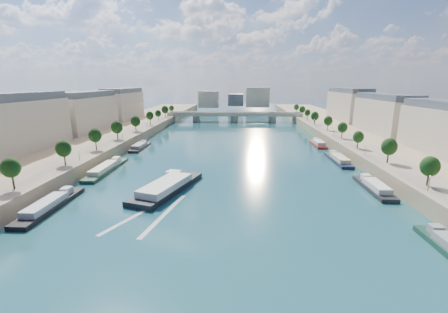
# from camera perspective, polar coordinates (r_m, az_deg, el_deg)

# --- Properties ---
(ground) EXTENTS (700.00, 700.00, 0.00)m
(ground) POSITION_cam_1_polar(r_m,az_deg,el_deg) (133.98, 1.15, 0.00)
(ground) COLOR #0C3238
(ground) RESTS_ON ground
(quay_left) EXTENTS (44.00, 520.00, 5.00)m
(quay_left) POSITION_cam_1_polar(r_m,az_deg,el_deg) (153.29, -26.85, 1.22)
(quay_left) COLOR #9E8460
(quay_left) RESTS_ON ground
(quay_right) EXTENTS (44.00, 520.00, 5.00)m
(quay_right) POSITION_cam_1_polar(r_m,az_deg,el_deg) (149.87, 29.86, 0.61)
(quay_right) COLOR #9E8460
(quay_right) RESTS_ON ground
(pave_left) EXTENTS (14.00, 520.00, 0.10)m
(pave_left) POSITION_cam_1_polar(r_m,az_deg,el_deg) (145.98, -21.83, 2.19)
(pave_left) COLOR gray
(pave_left) RESTS_ON quay_left
(pave_right) EXTENTS (14.00, 520.00, 0.10)m
(pave_right) POSITION_cam_1_polar(r_m,az_deg,el_deg) (143.14, 24.63, 1.70)
(pave_right) COLOR gray
(pave_right) RESTS_ON quay_right
(trees_left) EXTENTS (4.80, 268.80, 8.26)m
(trees_left) POSITION_cam_1_polar(r_m,az_deg,el_deg) (146.05, -20.98, 4.44)
(trees_left) COLOR #382B1E
(trees_left) RESTS_ON ground
(trees_right) EXTENTS (4.80, 268.80, 8.26)m
(trees_right) POSITION_cam_1_polar(r_m,az_deg,el_deg) (150.71, 22.76, 4.54)
(trees_right) COLOR #382B1E
(trees_right) RESTS_ON ground
(lamps_left) EXTENTS (0.36, 200.36, 4.28)m
(lamps_left) POSITION_cam_1_polar(r_m,az_deg,el_deg) (134.70, -21.91, 2.45)
(lamps_left) COLOR black
(lamps_left) RESTS_ON ground
(lamps_right) EXTENTS (0.36, 200.36, 4.28)m
(lamps_right) POSITION_cam_1_polar(r_m,az_deg,el_deg) (145.65, 22.39, 3.21)
(lamps_right) COLOR black
(lamps_right) RESTS_ON ground
(buildings_left) EXTENTS (16.00, 226.00, 23.20)m
(buildings_left) POSITION_cam_1_polar(r_m,az_deg,el_deg) (168.12, -29.27, 6.78)
(buildings_left) COLOR beige
(buildings_left) RESTS_ON ground
(buildings_right) EXTENTS (16.00, 226.00, 23.20)m
(buildings_right) POSITION_cam_1_polar(r_m,az_deg,el_deg) (164.43, 32.65, 6.24)
(buildings_right) COLOR beige
(buildings_right) RESTS_ON ground
(skyline) EXTENTS (79.00, 42.00, 22.00)m
(skyline) POSITION_cam_1_polar(r_m,az_deg,el_deg) (349.97, 2.76, 11.02)
(skyline) COLOR beige
(skyline) RESTS_ON ground
(bridge) EXTENTS (112.00, 12.00, 8.15)m
(bridge) POSITION_cam_1_polar(r_m,az_deg,el_deg) (254.00, 1.97, 7.77)
(bridge) COLOR #C1B79E
(bridge) RESTS_ON ground
(tour_barge) EXTENTS (17.94, 32.17, 4.20)m
(tour_barge) POSITION_cam_1_polar(r_m,az_deg,el_deg) (93.28, -10.77, -5.74)
(tour_barge) COLOR black
(tour_barge) RESTS_ON ground
(wake) EXTENTS (15.47, 25.76, 0.04)m
(wake) POSITION_cam_1_polar(r_m,az_deg,el_deg) (78.94, -13.53, -10.56)
(wake) COLOR silver
(wake) RESTS_ON ground
(moored_barges_left) EXTENTS (5.00, 160.47, 3.60)m
(moored_barges_left) POSITION_cam_1_polar(r_m,az_deg,el_deg) (94.25, -29.10, -7.37)
(moored_barges_left) COLOR #161731
(moored_barges_left) RESTS_ON ground
(moored_barges_right) EXTENTS (5.00, 158.80, 3.60)m
(moored_barges_right) POSITION_cam_1_polar(r_m,az_deg,el_deg) (101.89, 27.03, -5.60)
(moored_barges_right) COLOR black
(moored_barges_right) RESTS_ON ground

